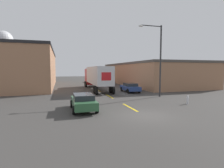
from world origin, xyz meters
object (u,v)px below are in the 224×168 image
parked_car_left_near (83,101)px  water_tower (4,40)px  parked_car_right_far (109,82)px  semi_truck (96,76)px  parked_car_right_mid (130,87)px  fire_hydrant (188,100)px  street_lamp (158,56)px

parked_car_left_near → water_tower: 49.46m
parked_car_right_far → semi_truck: bearing=-118.8°
parked_car_left_near → parked_car_right_mid: (8.36, 9.94, 0.00)m
semi_truck → fire_hydrant: bearing=-66.7°
parked_car_right_far → water_tower: (-26.03, 22.41, 11.32)m
parked_car_left_near → fire_hydrant: (10.31, -0.30, -0.33)m
parked_car_right_mid → parked_car_left_near: bearing=-130.1°
semi_truck → street_lamp: size_ratio=1.56×
parked_car_right_mid → street_lamp: street_lamp is taller
semi_truck → water_tower: bearing=126.4°
water_tower → street_lamp: size_ratio=1.67×
semi_truck → parked_car_right_far: (4.27, 7.78, -1.62)m
parked_car_left_near → street_lamp: bearing=25.5°
parked_car_right_far → parked_car_right_mid: size_ratio=1.00×
semi_truck → parked_car_right_mid: bearing=-46.9°
parked_car_right_far → parked_car_right_mid: bearing=-90.0°
parked_car_right_far → street_lamp: (1.56, -17.65, 4.41)m
street_lamp → semi_truck: bearing=120.5°
parked_car_right_far → street_lamp: street_lamp is taller
fire_hydrant → parked_car_right_far: bearing=94.9°
street_lamp → parked_car_left_near: bearing=-154.5°
water_tower → semi_truck: bearing=-54.2°
parked_car_right_far → water_tower: bearing=139.3°
semi_truck → fire_hydrant: (6.22, -14.90, -1.95)m
parked_car_right_mid → water_tower: size_ratio=0.29×
water_tower → parked_car_left_near: bearing=-68.5°
parked_car_right_far → fire_hydrant: 22.76m
parked_car_right_far → fire_hydrant: (1.95, -22.68, -0.33)m
semi_truck → parked_car_right_far: semi_truck is taller
water_tower → fire_hydrant: bearing=-58.2°
parked_car_right_far → parked_car_right_mid: 12.44m
water_tower → fire_hydrant: (27.98, -45.09, -11.65)m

